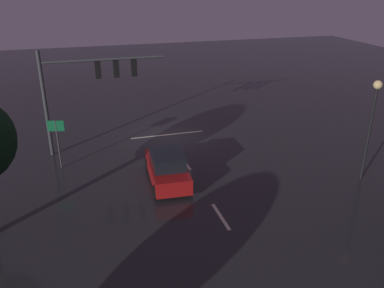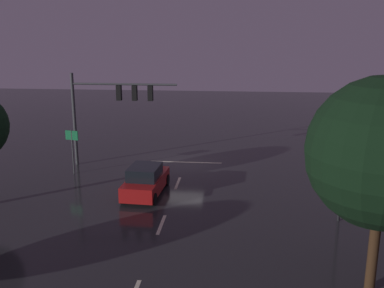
{
  "view_description": "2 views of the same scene",
  "coord_description": "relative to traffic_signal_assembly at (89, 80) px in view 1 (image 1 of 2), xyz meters",
  "views": [
    {
      "loc": [
        5.63,
        24.37,
        10.06
      ],
      "look_at": [
        0.07,
        5.65,
        1.81
      ],
      "focal_mm": 37.41,
      "sensor_mm": 36.0,
      "label": 1
    },
    {
      "loc": [
        -3.35,
        29.2,
        8.83
      ],
      "look_at": [
        -0.78,
        3.06,
        2.23
      ],
      "focal_mm": 41.4,
      "sensor_mm": 36.0,
      "label": 2
    }
  ],
  "objects": [
    {
      "name": "lane_dash_mid",
      "position": [
        -4.85,
        9.33,
        -4.43
      ],
      "size": [
        0.16,
        2.2,
        0.01
      ],
      "primitive_type": "cube",
      "rotation": [
        0.0,
        0.0,
        1.57
      ],
      "color": "beige",
      "rests_on": "ground_plane"
    },
    {
      "name": "traffic_signal_assembly",
      "position": [
        0.0,
        0.0,
        0.0
      ],
      "size": [
        7.13,
        0.47,
        6.28
      ],
      "color": "#383A3D",
      "rests_on": "ground_plane"
    },
    {
      "name": "route_sign",
      "position": [
        2.08,
        2.07,
        -2.36
      ],
      "size": [
        0.89,
        0.27,
        2.88
      ],
      "color": "#383A3D",
      "rests_on": "ground_plane"
    },
    {
      "name": "street_lamp_left_kerb",
      "position": [
        -13.32,
        8.04,
        -0.7
      ],
      "size": [
        0.44,
        0.44,
        5.38
      ],
      "color": "black",
      "rests_on": "ground_plane"
    },
    {
      "name": "car_approaching",
      "position": [
        -3.31,
        5.37,
        -3.64
      ],
      "size": [
        2.14,
        4.46,
        1.7
      ],
      "color": "maroon",
      "rests_on": "ground_plane"
    },
    {
      "name": "stop_bar",
      "position": [
        -4.85,
        -1.18,
        -4.43
      ],
      "size": [
        5.0,
        0.16,
        0.01
      ],
      "primitive_type": "cube",
      "color": "beige",
      "rests_on": "ground_plane"
    },
    {
      "name": "lane_dash_far",
      "position": [
        -4.85,
        3.33,
        -4.43
      ],
      "size": [
        0.16,
        2.2,
        0.01
      ],
      "primitive_type": "cube",
      "rotation": [
        0.0,
        0.0,
        1.57
      ],
      "color": "beige",
      "rests_on": "ground_plane"
    },
    {
      "name": "ground_plane",
      "position": [
        -4.85,
        -0.67,
        -4.44
      ],
      "size": [
        80.0,
        80.0,
        0.0
      ],
      "primitive_type": "plane",
      "color": "#232326"
    }
  ]
}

